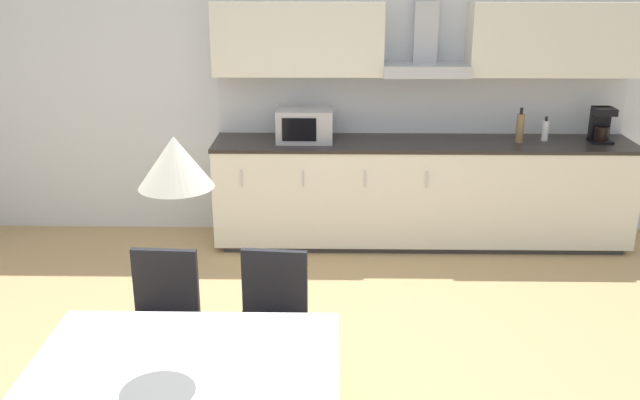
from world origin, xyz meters
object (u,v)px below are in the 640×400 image
at_px(coffee_maker, 601,124).
at_px(chair_far_right, 272,312).
at_px(bottle_white, 545,130).
at_px(bottle_brown, 520,128).
at_px(pendant_lamp, 175,162).
at_px(microwave, 305,125).
at_px(dining_table, 189,362).
at_px(chair_far_left, 163,311).

xyz_separation_m(coffee_maker, chair_far_right, (-2.65, -2.41, -0.55)).
bearing_deg(bottle_white, bottle_brown, -164.38).
bearing_deg(bottle_brown, pendant_lamp, -125.79).
relative_size(microwave, dining_table, 0.35).
bearing_deg(chair_far_right, chair_far_left, 179.98).
xyz_separation_m(bottle_brown, chair_far_right, (-1.94, -2.37, -0.53)).
xyz_separation_m(bottle_brown, bottle_white, (0.24, 0.07, -0.04)).
height_order(chair_far_left, chair_far_right, same).
distance_m(coffee_maker, bottle_white, 0.47).
bearing_deg(microwave, chair_far_right, -92.37).
bearing_deg(pendant_lamp, bottle_white, 52.05).
xyz_separation_m(bottle_brown, pendant_lamp, (-2.26, -3.14, 0.58)).
bearing_deg(bottle_brown, chair_far_left, -137.39).
bearing_deg(bottle_white, pendant_lamp, -127.95).
distance_m(bottle_white, chair_far_left, 3.75).
relative_size(bottle_white, pendant_lamp, 0.66).
xyz_separation_m(coffee_maker, bottle_brown, (-0.70, -0.04, -0.02)).
xyz_separation_m(chair_far_left, pendant_lamp, (0.31, -0.78, 1.11)).
relative_size(microwave, bottle_brown, 1.60).
bearing_deg(dining_table, pendant_lamp, -116.57).
bearing_deg(coffee_maker, bottle_white, 177.01).
xyz_separation_m(dining_table, chair_far_right, (0.32, 0.77, -0.15)).
bearing_deg(coffee_maker, microwave, -179.41).
bearing_deg(microwave, bottle_white, 1.39).
xyz_separation_m(microwave, bottle_white, (2.08, 0.05, -0.05)).
relative_size(bottle_white, dining_table, 0.15).
height_order(chair_far_left, pendant_lamp, pendant_lamp).
xyz_separation_m(bottle_white, pendant_lamp, (-2.50, -3.21, 0.62)).
bearing_deg(chair_far_left, pendant_lamp, -68.35).
relative_size(coffee_maker, chair_far_right, 0.34).
bearing_deg(chair_far_left, dining_table, -68.35).
relative_size(bottle_brown, chair_far_left, 0.35).
relative_size(bottle_white, chair_far_left, 0.24).
height_order(dining_table, chair_far_right, chair_far_right).
height_order(chair_far_right, pendant_lamp, pendant_lamp).
distance_m(bottle_brown, pendant_lamp, 3.92).
distance_m(coffee_maker, chair_far_left, 4.10).
bearing_deg(chair_far_right, bottle_white, 48.11).
bearing_deg(bottle_brown, bottle_white, 15.62).
height_order(coffee_maker, pendant_lamp, pendant_lamp).
bearing_deg(bottle_white, dining_table, -127.95).
relative_size(coffee_maker, dining_table, 0.22).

